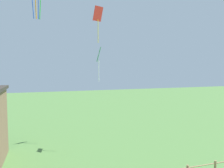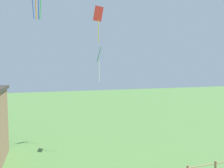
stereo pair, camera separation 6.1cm
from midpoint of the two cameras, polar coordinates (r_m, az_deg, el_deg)
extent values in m
cylinder|color=blue|center=(14.76, -20.16, 19.05)|extent=(0.17, 0.29, 1.70)
cylinder|color=orange|center=(14.77, -19.43, 19.05)|extent=(0.10, 0.30, 1.70)
cylinder|color=blue|center=(14.80, -18.81, 19.04)|extent=(0.10, 0.30, 1.70)
cylinder|color=green|center=(14.85, -18.35, 19.00)|extent=(0.17, 0.29, 1.70)
cube|color=red|center=(19.11, -3.77, 17.85)|extent=(0.94, 0.69, 1.15)
cylinder|color=yellow|center=(18.82, -3.75, 13.58)|extent=(0.05, 0.05, 1.93)
cube|color=green|center=(17.08, -3.60, 7.72)|extent=(0.46, 0.87, 1.11)
cylinder|color=white|center=(17.06, -3.57, 3.35)|extent=(0.05, 0.05, 1.68)
camera|label=1|loc=(0.03, -90.13, -0.01)|focal=35.00mm
camera|label=2|loc=(0.03, 89.87, 0.01)|focal=35.00mm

